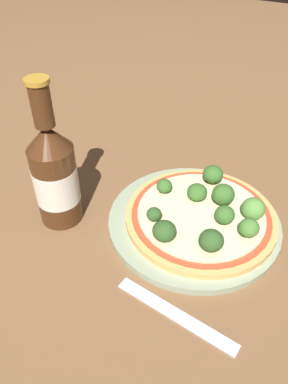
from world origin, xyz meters
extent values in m
plane|color=brown|center=(0.00, 0.00, 0.00)|extent=(3.00, 3.00, 0.00)
cylinder|color=#93A384|center=(0.01, -0.02, 0.01)|extent=(0.27, 0.27, 0.01)
cylinder|color=tan|center=(0.02, -0.03, 0.02)|extent=(0.24, 0.24, 0.01)
cylinder|color=#B74728|center=(0.02, -0.03, 0.02)|extent=(0.22, 0.22, 0.00)
cylinder|color=beige|center=(0.02, -0.03, 0.02)|extent=(0.20, 0.20, 0.00)
cylinder|color=#89A866|center=(0.04, -0.01, 0.03)|extent=(0.01, 0.01, 0.01)
ellipsoid|color=#386628|center=(0.04, -0.01, 0.04)|extent=(0.03, 0.03, 0.03)
cylinder|color=#89A866|center=(0.05, -0.05, 0.03)|extent=(0.01, 0.01, 0.01)
ellipsoid|color=#386628|center=(0.05, -0.05, 0.05)|extent=(0.04, 0.04, 0.03)
cylinder|color=#89A866|center=(0.01, -0.07, 0.03)|extent=(0.01, 0.01, 0.01)
ellipsoid|color=#386628|center=(0.01, -0.07, 0.04)|extent=(0.03, 0.03, 0.03)
cylinder|color=#89A866|center=(0.10, -0.02, 0.03)|extent=(0.01, 0.01, 0.01)
ellipsoid|color=#386628|center=(0.10, -0.02, 0.04)|extent=(0.03, 0.03, 0.03)
cylinder|color=#89A866|center=(-0.05, -0.07, 0.03)|extent=(0.01, 0.01, 0.01)
ellipsoid|color=#2D5123|center=(-0.05, -0.07, 0.04)|extent=(0.03, 0.03, 0.03)
cylinder|color=#89A866|center=(0.05, -0.10, 0.03)|extent=(0.01, 0.01, 0.01)
ellipsoid|color=#568E3D|center=(0.05, -0.10, 0.04)|extent=(0.04, 0.04, 0.03)
cylinder|color=#89A866|center=(0.00, -0.11, 0.03)|extent=(0.01, 0.01, 0.01)
ellipsoid|color=#477A33|center=(0.00, -0.11, 0.04)|extent=(0.03, 0.03, 0.03)
cylinder|color=#89A866|center=(-0.06, -0.01, 0.03)|extent=(0.01, 0.01, 0.01)
ellipsoid|color=#2D5123|center=(-0.06, -0.01, 0.04)|extent=(0.03, 0.03, 0.03)
cylinder|color=#89A866|center=(-0.03, 0.02, 0.03)|extent=(0.01, 0.01, 0.01)
ellipsoid|color=#2D5123|center=(-0.03, 0.02, 0.04)|extent=(0.02, 0.02, 0.02)
cylinder|color=#89A866|center=(0.04, 0.04, 0.03)|extent=(0.01, 0.01, 0.01)
ellipsoid|color=#386628|center=(0.04, 0.04, 0.04)|extent=(0.03, 0.03, 0.02)
cylinder|color=#472814|center=(-0.07, 0.17, 0.07)|extent=(0.07, 0.07, 0.13)
cylinder|color=silver|center=(-0.07, 0.17, 0.07)|extent=(0.07, 0.07, 0.06)
cone|color=#472814|center=(-0.07, 0.17, 0.15)|extent=(0.07, 0.07, 0.04)
cylinder|color=#472814|center=(-0.07, 0.17, 0.20)|extent=(0.03, 0.03, 0.06)
cylinder|color=#B7892D|center=(-0.07, 0.17, 0.23)|extent=(0.03, 0.03, 0.01)
cube|color=silver|center=(-0.15, -0.07, 0.00)|extent=(0.04, 0.17, 0.00)
camera|label=1|loc=(-0.40, -0.15, 0.42)|focal=35.00mm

